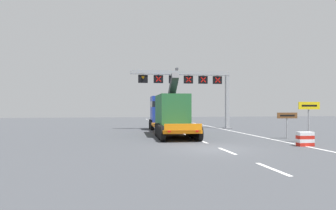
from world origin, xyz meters
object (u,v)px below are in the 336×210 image
Objects in this scene: exit_sign_yellow at (309,111)px; tourist_info_sign_brown at (287,118)px; crash_barrier_striped at (305,139)px; overhead_lane_gantry at (192,82)px; heavy_haul_truck_orange at (168,112)px.

tourist_info_sign_brown is at bearing 93.85° from exit_sign_yellow.
overhead_lane_gantry is at bearing 102.09° from crash_barrier_striped.
heavy_haul_truck_orange reaches higher than crash_barrier_striped.
exit_sign_yellow is at bearing -86.15° from tourist_info_sign_brown.
overhead_lane_gantry reaches higher than heavy_haul_truck_orange.
exit_sign_yellow is 1.39× the size of tourist_info_sign_brown.
crash_barrier_striped is at bearing -107.87° from tourist_info_sign_brown.
overhead_lane_gantry is at bearing 109.39° from exit_sign_yellow.
crash_barrier_striped is at bearing -77.91° from overhead_lane_gantry.
exit_sign_yellow reaches higher than tourist_info_sign_brown.
crash_barrier_striped is at bearing -58.24° from heavy_haul_truck_orange.
tourist_info_sign_brown is 4.61m from crash_barrier_striped.
tourist_info_sign_brown reaches higher than crash_barrier_striped.
tourist_info_sign_brown is 2.02× the size of crash_barrier_striped.
tourist_info_sign_brown is (4.74, -11.48, -3.78)m from overhead_lane_gantry.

